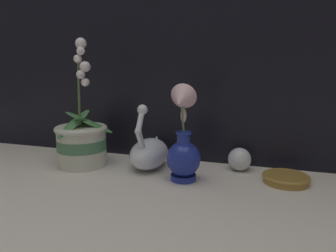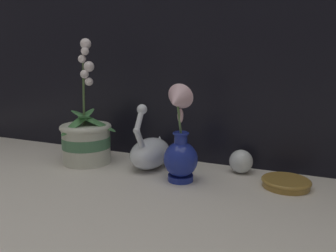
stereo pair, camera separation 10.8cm
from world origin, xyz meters
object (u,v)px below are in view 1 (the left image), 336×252
(blue_vase, at_px, (183,147))
(amber_dish, at_px, (286,178))
(glass_sphere, at_px, (240,159))
(orchid_potted_plant, at_px, (82,140))
(swan_figurine, at_px, (149,152))

(blue_vase, height_order, amber_dish, blue_vase)
(blue_vase, relative_size, glass_sphere, 3.86)
(orchid_potted_plant, relative_size, blue_vase, 1.47)
(swan_figurine, relative_size, glass_sphere, 2.94)
(orchid_potted_plant, height_order, blue_vase, orchid_potted_plant)
(orchid_potted_plant, xyz_separation_m, amber_dish, (0.69, 0.03, -0.08))
(blue_vase, distance_m, amber_dish, 0.33)
(glass_sphere, bearing_deg, amber_dish, -26.74)
(swan_figurine, relative_size, amber_dish, 1.62)
(glass_sphere, xyz_separation_m, amber_dish, (0.15, -0.07, -0.02))
(orchid_potted_plant, relative_size, glass_sphere, 5.66)
(blue_vase, bearing_deg, swan_figurine, 148.64)
(swan_figurine, height_order, glass_sphere, swan_figurine)
(swan_figurine, relative_size, blue_vase, 0.76)
(swan_figurine, bearing_deg, orchid_potted_plant, -170.51)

